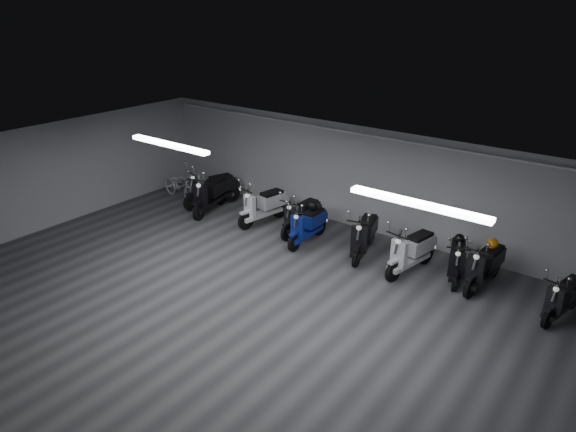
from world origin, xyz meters
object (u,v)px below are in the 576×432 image
Objects in this scene: scooter_5 at (364,229)px; bicycle at (180,182)px; scooter_3 at (301,210)px; scooter_7 at (458,254)px; helmet_1 at (460,239)px; helmet_0 at (313,206)px; scooter_0 at (211,183)px; scooter_6 at (412,245)px; scooter_9 at (565,291)px; scooter_2 at (263,200)px; scooter_4 at (308,219)px; scooter_1 at (210,188)px; helmet_2 at (493,243)px; scooter_8 at (486,259)px.

bicycle is at bearing 166.56° from scooter_5.
scooter_7 is (4.15, 0.13, -0.04)m from scooter_3.
scooter_5 is 2.19m from helmet_1.
bicycle is at bearing -175.66° from scooter_3.
helmet_0 is (0.47, -0.13, 0.29)m from scooter_3.
scooter_0 reaches higher than helmet_0.
scooter_6 is at bearing -80.04° from bicycle.
bicycle is (-4.45, -0.24, -0.10)m from scooter_3.
scooter_0 reaches higher than scooter_9.
helmet_1 is at bearing 6.17° from scooter_3.
scooter_2 is at bearing 164.37° from scooter_7.
scooter_3 is 0.95× the size of scooter_6.
scooter_4 is (3.73, -0.33, -0.08)m from scooter_0.
scooter_1 is at bearing -171.09° from scooter_3.
scooter_7 is (2.20, 0.25, -0.08)m from scooter_5.
scooter_2 reaches higher than helmet_2.
scooter_0 is 1.05× the size of scooter_5.
scooter_9 reaches higher than helmet_1.
scooter_0 reaches higher than bicycle.
scooter_4 is at bearing 14.82° from scooter_0.
scooter_6 is 7.67m from bicycle.
scooter_4 reaches higher than scooter_7.
scooter_3 is 0.56m from helmet_0.
scooter_1 is 6.20m from scooter_6.
helmet_2 reaches higher than helmet_0.
helmet_2 is (0.70, 0.02, 0.08)m from helmet_1.
scooter_7 is 6.01× the size of helmet_0.
scooter_1 is (0.29, -0.35, 0.01)m from scooter_0.
scooter_9 is at bearing -17.70° from helmet_2.
helmet_1 is at bearing 44.46° from scooter_6.
scooter_4 reaches higher than helmet_2.
scooter_5 is at bearing 168.46° from scooter_7.
bicycle is (-9.20, -0.35, -0.12)m from scooter_8.
scooter_6 is 1.57m from scooter_8.
helmet_1 is (3.62, 0.48, -0.07)m from helmet_0.
scooter_4 is 0.94× the size of scooter_5.
helmet_1 is (7.05, 0.74, 0.14)m from scooter_1.
scooter_3 is 0.94× the size of scooter_5.
scooter_8 is (1.53, 0.34, -0.02)m from scooter_6.
scooter_3 reaches higher than scooter_4.
scooter_4 is at bearing -167.08° from scooter_8.
scooter_1 is 1.49m from bicycle.
scooter_0 is 3.75m from scooter_4.
helmet_0 is at bearing -166.66° from scooter_9.
scooter_0 is at bearing 164.73° from scooter_5.
scooter_0 is 9.62m from scooter_9.
scooter_5 is 1.00× the size of scooter_6.
scooter_2 is (1.76, 0.30, -0.04)m from scooter_1.
scooter_2 is at bearing 178.64° from helmet_0.
scooter_1 is 7.10m from helmet_1.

